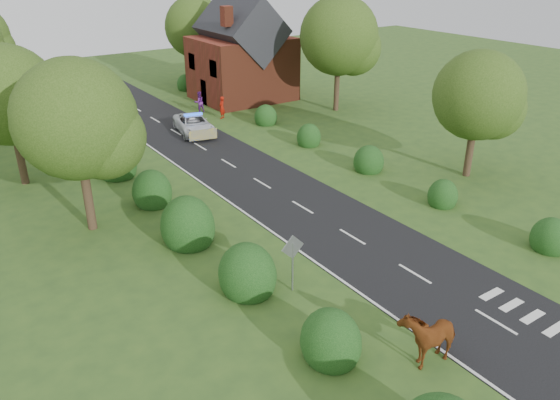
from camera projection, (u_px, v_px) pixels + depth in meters
ground at (415, 274)px, 23.23m from camera, size 120.00×120.00×0.00m
road at (236, 168)px, 34.45m from camera, size 6.00×70.00×0.02m
road_markings at (231, 184)px, 32.07m from camera, size 4.96×70.00×0.01m
hedgerow_left at (160, 200)px, 28.31m from camera, size 2.75×50.41×3.00m
hedgerow_right at (355, 157)px, 34.78m from camera, size 2.10×45.78×2.10m
tree_left_a at (83, 124)px, 24.84m from camera, size 5.74×5.60×8.38m
tree_left_b at (13, 99)px, 30.18m from camera, size 5.74×5.60×8.07m
tree_right_a at (482, 99)px, 31.42m from camera, size 5.33×5.20×7.56m
tree_right_b at (343, 39)px, 44.44m from camera, size 6.56×6.40×9.40m
tree_right_c at (199, 29)px, 54.08m from camera, size 6.15×6.00×8.58m
road_sign at (293, 255)px, 21.46m from camera, size 1.06×0.08×2.53m
house at (242, 57)px, 48.97m from camera, size 8.00×7.40×9.17m
cow at (428, 337)px, 18.19m from camera, size 2.32×1.25×1.63m
police_van at (194, 124)px, 40.73m from camera, size 3.20×5.32×1.52m
pedestrian_red at (222, 107)px, 44.27m from camera, size 0.78×0.73×1.79m
pedestrian_purple at (199, 102)px, 45.86m from camera, size 0.88×0.70×1.78m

